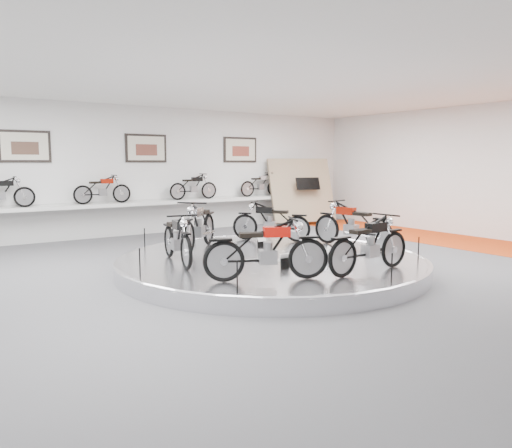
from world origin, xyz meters
TOP-DOWN VIEW (x-y plane):
  - floor at (0.00, 0.00)m, footprint 16.00×16.00m
  - ceiling at (0.00, 0.00)m, footprint 16.00×16.00m
  - wall_back at (0.00, 7.00)m, footprint 16.00×0.00m
  - wall_right at (8.00, 0.00)m, footprint 0.00×14.00m
  - orange_carpet_strip at (6.80, 0.00)m, footprint 2.40×12.60m
  - dado_band at (0.00, 6.98)m, footprint 15.68×0.04m
  - display_platform at (0.00, 0.30)m, footprint 6.40×6.40m
  - platform_rim at (0.00, 0.30)m, footprint 6.40×6.40m
  - shelf at (0.00, 6.70)m, footprint 11.00×0.55m
  - poster_left at (-3.50, 6.96)m, footprint 1.35×0.06m
  - poster_center at (0.00, 6.96)m, footprint 1.35×0.06m
  - poster_right at (3.50, 6.96)m, footprint 1.35×0.06m
  - display_panel at (5.60, 6.10)m, footprint 2.56×1.52m
  - shelf_bike_a at (-4.20, 6.70)m, footprint 1.22×0.43m
  - shelf_bike_b at (-1.50, 6.70)m, footprint 1.22×0.43m
  - shelf_bike_c at (1.50, 6.70)m, footprint 1.22×0.43m
  - shelf_bike_d at (4.20, 6.70)m, footprint 1.22×0.43m
  - bike_a at (1.24, 2.03)m, footprint 1.55×1.70m
  - bike_b at (-0.86, 1.89)m, footprint 1.84×1.83m
  - bike_c at (-1.91, 0.83)m, footprint 0.92×1.78m
  - bike_d at (-1.31, -1.34)m, footprint 1.89×1.34m
  - bike_e at (0.59, -1.87)m, footprint 1.79×0.72m
  - bike_f at (2.25, 0.22)m, footprint 0.94×1.92m

SIDE VIEW (x-z plane):
  - floor at x=0.00m, z-range 0.00..0.00m
  - orange_carpet_strip at x=6.80m, z-range 0.00..0.01m
  - display_platform at x=0.00m, z-range 0.00..0.30m
  - platform_rim at x=0.00m, z-range 0.22..0.32m
  - dado_band at x=0.00m, z-range 0.00..1.10m
  - bike_c at x=-1.91m, z-range 0.30..1.30m
  - bike_a at x=1.24m, z-range 0.30..1.30m
  - bike_e at x=0.59m, z-range 0.30..1.34m
  - bike_d at x=-1.31m, z-range 0.30..1.36m
  - bike_f at x=2.25m, z-range 0.30..1.38m
  - bike_b at x=-0.86m, z-range 0.30..1.43m
  - shelf at x=0.00m, z-range 0.95..1.05m
  - display_panel at x=5.60m, z-range 0.10..2.40m
  - shelf_bike_a at x=-4.20m, z-range 1.05..1.78m
  - shelf_bike_b at x=-1.50m, z-range 1.05..1.78m
  - shelf_bike_c at x=1.50m, z-range 1.05..1.78m
  - shelf_bike_d at x=4.20m, z-range 1.05..1.78m
  - wall_back at x=0.00m, z-range -6.00..10.00m
  - wall_right at x=8.00m, z-range -5.00..9.00m
  - poster_left at x=-3.50m, z-range 2.26..3.14m
  - poster_center at x=0.00m, z-range 2.26..3.14m
  - poster_right at x=3.50m, z-range 2.26..3.14m
  - ceiling at x=0.00m, z-range 4.00..4.00m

